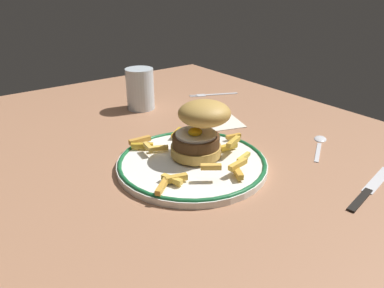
% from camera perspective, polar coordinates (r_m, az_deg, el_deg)
% --- Properties ---
extents(ground_plane, '(1.37, 0.93, 0.04)m').
position_cam_1_polar(ground_plane, '(0.71, 3.08, -4.23)').
color(ground_plane, '#9F6E50').
extents(dinner_plate, '(0.27, 0.27, 0.02)m').
position_cam_1_polar(dinner_plate, '(0.67, 0.00, -2.90)').
color(dinner_plate, white).
rests_on(dinner_plate, ground_plane).
extents(burger, '(0.13, 0.13, 0.11)m').
position_cam_1_polar(burger, '(0.67, 1.33, 2.58)').
color(burger, '#C09142').
rests_on(burger, dinner_plate).
extents(fries_pile, '(0.24, 0.26, 0.03)m').
position_cam_1_polar(fries_pile, '(0.67, -0.19, -1.58)').
color(fries_pile, gold).
rests_on(fries_pile, dinner_plate).
extents(water_glass, '(0.07, 0.07, 0.11)m').
position_cam_1_polar(water_glass, '(0.97, -8.02, 8.10)').
color(water_glass, silver).
rests_on(water_glass, ground_plane).
extents(fork, '(0.07, 0.14, 0.00)m').
position_cam_1_polar(fork, '(1.09, 3.17, 7.69)').
color(fork, silver).
rests_on(fork, ground_plane).
extents(knife, '(0.05, 0.18, 0.01)m').
position_cam_1_polar(knife, '(0.67, 25.62, -6.51)').
color(knife, black).
rests_on(knife, ground_plane).
extents(spoon, '(0.09, 0.12, 0.01)m').
position_cam_1_polar(spoon, '(0.82, 19.23, 0.53)').
color(spoon, silver).
rests_on(spoon, ground_plane).
extents(napkin, '(0.14, 0.13, 0.00)m').
position_cam_1_polar(napkin, '(0.89, 3.94, 3.67)').
color(napkin, silver).
rests_on(napkin, ground_plane).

